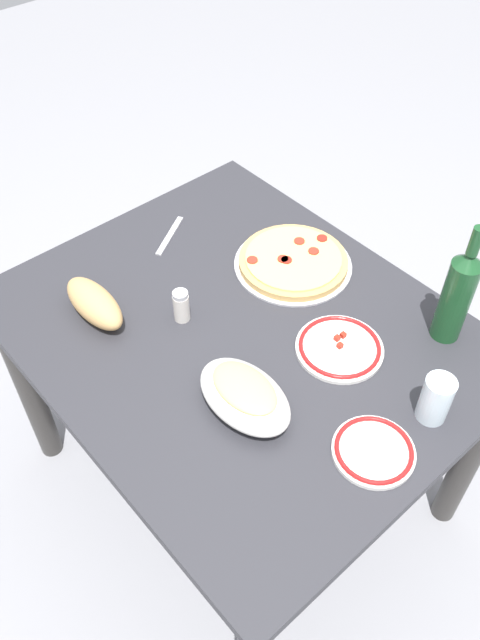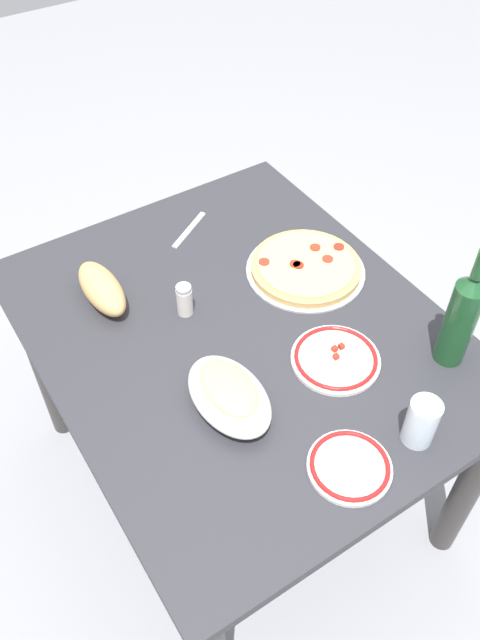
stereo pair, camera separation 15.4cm
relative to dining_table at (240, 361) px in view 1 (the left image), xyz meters
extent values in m
plane|color=gray|center=(0.00, 0.00, -0.60)|extent=(8.00, 8.00, 0.00)
cube|color=#2D2D33|center=(0.00, 0.00, 0.11)|extent=(1.13, 0.92, 0.03)
cylinder|color=#33302D|center=(-0.50, -0.40, -0.25)|extent=(0.07, 0.07, 0.69)
cylinder|color=#33302D|center=(-0.50, 0.40, -0.25)|extent=(0.07, 0.07, 0.69)
cylinder|color=#33302D|center=(0.50, 0.40, -0.25)|extent=(0.07, 0.07, 0.69)
cylinder|color=#B7B7BC|center=(-0.08, 0.26, 0.13)|extent=(0.31, 0.31, 0.01)
cylinder|color=tan|center=(-0.08, 0.26, 0.14)|extent=(0.29, 0.29, 0.02)
cylinder|color=#EACC75|center=(-0.08, 0.26, 0.15)|extent=(0.26, 0.26, 0.01)
cylinder|color=#B22D1E|center=(-0.14, 0.16, 0.16)|extent=(0.03, 0.03, 0.00)
cylinder|color=#B22D1E|center=(-0.09, 0.23, 0.16)|extent=(0.03, 0.03, 0.00)
cylinder|color=#B22D1E|center=(-0.11, 0.31, 0.16)|extent=(0.03, 0.03, 0.00)
cylinder|color=#B22D1E|center=(-0.06, 0.31, 0.16)|extent=(0.03, 0.03, 0.00)
cylinder|color=maroon|center=(-0.08, 0.23, 0.16)|extent=(0.03, 0.03, 0.00)
cylinder|color=maroon|center=(-0.08, 0.37, 0.16)|extent=(0.03, 0.03, 0.00)
ellipsoid|color=white|center=(0.18, -0.14, 0.16)|extent=(0.24, 0.15, 0.07)
ellipsoid|color=#AD2819|center=(0.18, -0.14, 0.17)|extent=(0.20, 0.12, 0.03)
ellipsoid|color=#EACC75|center=(0.18, -0.14, 0.19)|extent=(0.17, 0.10, 0.02)
cylinder|color=#194723|center=(0.34, 0.36, 0.24)|extent=(0.07, 0.07, 0.22)
cone|color=#194723|center=(0.34, 0.36, 0.36)|extent=(0.07, 0.07, 0.03)
cylinder|color=#194723|center=(0.34, 0.36, 0.41)|extent=(0.03, 0.03, 0.07)
cylinder|color=silver|center=(0.46, 0.14, 0.18)|extent=(0.07, 0.07, 0.12)
cylinder|color=white|center=(0.44, -0.02, 0.13)|extent=(0.17, 0.17, 0.01)
torus|color=red|center=(0.44, -0.02, 0.14)|extent=(0.16, 0.16, 0.01)
cylinder|color=white|center=(0.21, 0.13, 0.13)|extent=(0.21, 0.21, 0.01)
torus|color=red|center=(0.21, 0.13, 0.14)|extent=(0.19, 0.19, 0.01)
cube|color=#AD2819|center=(0.19, 0.16, 0.14)|extent=(0.01, 0.01, 0.01)
cube|color=#AD2819|center=(0.21, 0.13, 0.14)|extent=(0.01, 0.01, 0.01)
cube|color=#AD2819|center=(0.19, 0.14, 0.14)|extent=(0.01, 0.01, 0.01)
ellipsoid|color=tan|center=(-0.27, -0.24, 0.16)|extent=(0.21, 0.09, 0.08)
cylinder|color=silver|center=(-0.12, -0.08, 0.16)|extent=(0.04, 0.04, 0.07)
cylinder|color=#B7B7BC|center=(-0.12, -0.08, 0.21)|extent=(0.04, 0.04, 0.01)
cube|color=#B7B7BC|center=(-0.39, 0.08, 0.13)|extent=(0.10, 0.15, 0.00)
camera|label=1|loc=(0.79, -0.69, 1.28)|focal=36.09mm
camera|label=2|loc=(0.88, -0.57, 1.28)|focal=36.09mm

